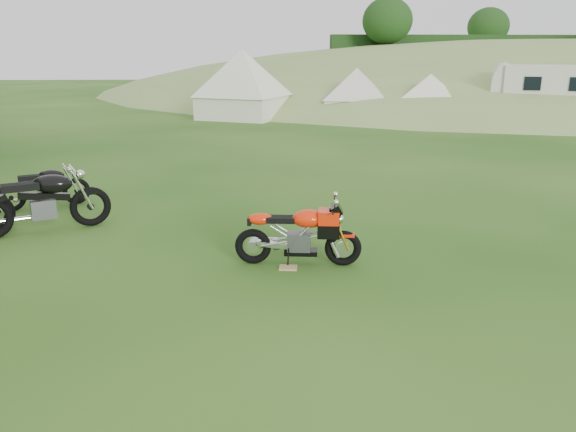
{
  "coord_description": "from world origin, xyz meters",
  "views": [
    {
      "loc": [
        -0.43,
        -6.2,
        2.9
      ],
      "look_at": [
        0.01,
        0.4,
        0.97
      ],
      "focal_mm": 35.0,
      "sensor_mm": 36.0,
      "label": 1
    }
  ],
  "objects_px": {
    "tent_right": "(430,94)",
    "plywood_board": "(288,268)",
    "sport_motorcycle": "(298,230)",
    "vintage_moto_d": "(44,186)",
    "tent_mid": "(356,91)",
    "caravan": "(554,93)",
    "tent_left": "(243,86)",
    "vintage_moto_b": "(41,200)"
  },
  "relations": [
    {
      "from": "tent_right",
      "to": "caravan",
      "type": "xyz_separation_m",
      "value": [
        5.1,
        -1.13,
        0.11
      ]
    },
    {
      "from": "vintage_moto_b",
      "to": "vintage_moto_d",
      "type": "height_order",
      "value": "vintage_moto_b"
    },
    {
      "from": "sport_motorcycle",
      "to": "tent_left",
      "type": "xyz_separation_m",
      "value": [
        -0.98,
        18.79,
        0.93
      ]
    },
    {
      "from": "tent_left",
      "to": "vintage_moto_d",
      "type": "bearing_deg",
      "value": -78.58
    },
    {
      "from": "tent_right",
      "to": "sport_motorcycle",
      "type": "bearing_deg",
      "value": -89.39
    },
    {
      "from": "tent_left",
      "to": "tent_mid",
      "type": "relative_size",
      "value": 1.21
    },
    {
      "from": "sport_motorcycle",
      "to": "tent_left",
      "type": "relative_size",
      "value": 0.51
    },
    {
      "from": "vintage_moto_d",
      "to": "tent_mid",
      "type": "bearing_deg",
      "value": 35.84
    },
    {
      "from": "plywood_board",
      "to": "tent_left",
      "type": "distance_m",
      "value": 19.01
    },
    {
      "from": "tent_mid",
      "to": "caravan",
      "type": "xyz_separation_m",
      "value": [
        8.18,
        -2.44,
        0.03
      ]
    },
    {
      "from": "tent_left",
      "to": "tent_mid",
      "type": "bearing_deg",
      "value": 26.11
    },
    {
      "from": "sport_motorcycle",
      "to": "vintage_moto_b",
      "type": "bearing_deg",
      "value": 164.34
    },
    {
      "from": "plywood_board",
      "to": "vintage_moto_d",
      "type": "xyz_separation_m",
      "value": [
        -4.5,
        3.5,
        0.42
      ]
    },
    {
      "from": "tent_right",
      "to": "plywood_board",
      "type": "bearing_deg",
      "value": -89.62
    },
    {
      "from": "tent_left",
      "to": "sport_motorcycle",
      "type": "bearing_deg",
      "value": -62.24
    },
    {
      "from": "sport_motorcycle",
      "to": "plywood_board",
      "type": "bearing_deg",
      "value": -126.87
    },
    {
      "from": "vintage_moto_b",
      "to": "tent_left",
      "type": "xyz_separation_m",
      "value": [
        3.14,
        17.05,
        0.88
      ]
    },
    {
      "from": "tent_left",
      "to": "tent_right",
      "type": "height_order",
      "value": "tent_left"
    },
    {
      "from": "tent_mid",
      "to": "caravan",
      "type": "height_order",
      "value": "caravan"
    },
    {
      "from": "tent_left",
      "to": "caravan",
      "type": "bearing_deg",
      "value": 15.0
    },
    {
      "from": "plywood_board",
      "to": "tent_right",
      "type": "height_order",
      "value": "tent_right"
    },
    {
      "from": "plywood_board",
      "to": "tent_mid",
      "type": "relative_size",
      "value": 0.09
    },
    {
      "from": "vintage_moto_b",
      "to": "tent_right",
      "type": "xyz_separation_m",
      "value": [
        11.48,
        15.87,
        0.55
      ]
    },
    {
      "from": "vintage_moto_b",
      "to": "vintage_moto_d",
      "type": "xyz_separation_m",
      "value": [
        -0.53,
        1.61,
        -0.14
      ]
    },
    {
      "from": "tent_mid",
      "to": "vintage_moto_b",
      "type": "bearing_deg",
      "value": -103.69
    },
    {
      "from": "sport_motorcycle",
      "to": "vintage_moto_b",
      "type": "height_order",
      "value": "vintage_moto_b"
    },
    {
      "from": "plywood_board",
      "to": "caravan",
      "type": "height_order",
      "value": "caravan"
    },
    {
      "from": "vintage_moto_b",
      "to": "vintage_moto_d",
      "type": "distance_m",
      "value": 1.7
    },
    {
      "from": "tent_mid",
      "to": "caravan",
      "type": "bearing_deg",
      "value": -4.23
    },
    {
      "from": "vintage_moto_b",
      "to": "tent_mid",
      "type": "xyz_separation_m",
      "value": [
        8.4,
        17.17,
        0.63
      ]
    },
    {
      "from": "vintage_moto_d",
      "to": "tent_left",
      "type": "relative_size",
      "value": 0.49
    },
    {
      "from": "tent_mid",
      "to": "tent_right",
      "type": "relative_size",
      "value": 1.07
    },
    {
      "from": "vintage_moto_d",
      "to": "caravan",
      "type": "bearing_deg",
      "value": 13.17
    },
    {
      "from": "tent_mid",
      "to": "plywood_board",
      "type": "bearing_deg",
      "value": -90.71
    },
    {
      "from": "tent_right",
      "to": "caravan",
      "type": "distance_m",
      "value": 5.23
    },
    {
      "from": "vintage_moto_d",
      "to": "plywood_board",
      "type": "bearing_deg",
      "value": -62.21
    },
    {
      "from": "plywood_board",
      "to": "vintage_moto_d",
      "type": "bearing_deg",
      "value": 142.1
    },
    {
      "from": "sport_motorcycle",
      "to": "tent_mid",
      "type": "xyz_separation_m",
      "value": [
        4.29,
        18.91,
        0.68
      ]
    },
    {
      "from": "sport_motorcycle",
      "to": "tent_mid",
      "type": "distance_m",
      "value": 19.4
    },
    {
      "from": "sport_motorcycle",
      "to": "vintage_moto_d",
      "type": "height_order",
      "value": "sport_motorcycle"
    },
    {
      "from": "caravan",
      "to": "sport_motorcycle",
      "type": "bearing_deg",
      "value": -105.48
    },
    {
      "from": "plywood_board",
      "to": "caravan",
      "type": "relative_size",
      "value": 0.05
    }
  ]
}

